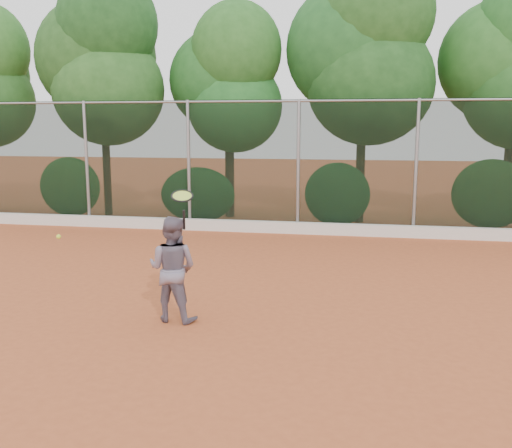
# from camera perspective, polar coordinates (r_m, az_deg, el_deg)

# --- Properties ---
(ground) EXTENTS (80.00, 80.00, 0.00)m
(ground) POSITION_cam_1_polar(r_m,az_deg,el_deg) (8.63, -1.25, -9.34)
(ground) COLOR #B5532A
(ground) RESTS_ON ground
(concrete_curb) EXTENTS (24.00, 0.20, 0.30)m
(concrete_curb) POSITION_cam_1_polar(r_m,az_deg,el_deg) (15.13, 4.09, -0.39)
(concrete_curb) COLOR silver
(concrete_curb) RESTS_ON ground
(tennis_player) EXTENTS (0.82, 0.68, 1.55)m
(tennis_player) POSITION_cam_1_polar(r_m,az_deg,el_deg) (8.41, -8.35, -4.45)
(tennis_player) COLOR slate
(tennis_player) RESTS_ON ground
(chainlink_fence) EXTENTS (24.09, 0.09, 3.50)m
(chainlink_fence) POSITION_cam_1_polar(r_m,az_deg,el_deg) (15.10, 4.25, 6.13)
(chainlink_fence) COLOR black
(chainlink_fence) RESTS_ON ground
(foliage_backdrop) EXTENTS (23.70, 3.63, 7.55)m
(foliage_backdrop) POSITION_cam_1_polar(r_m,az_deg,el_deg) (17.17, 3.26, 15.08)
(foliage_backdrop) COLOR #48311B
(foliage_backdrop) RESTS_ON ground
(tennis_racket) EXTENTS (0.39, 0.38, 0.58)m
(tennis_racket) POSITION_cam_1_polar(r_m,az_deg,el_deg) (8.07, -7.37, 2.53)
(tennis_racket) COLOR black
(tennis_racket) RESTS_ON ground
(tennis_ball_in_flight) EXTENTS (0.07, 0.07, 0.07)m
(tennis_ball_in_flight) POSITION_cam_1_polar(r_m,az_deg,el_deg) (8.67, -19.14, -1.20)
(tennis_ball_in_flight) COLOR #DAF838
(tennis_ball_in_flight) RESTS_ON ground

